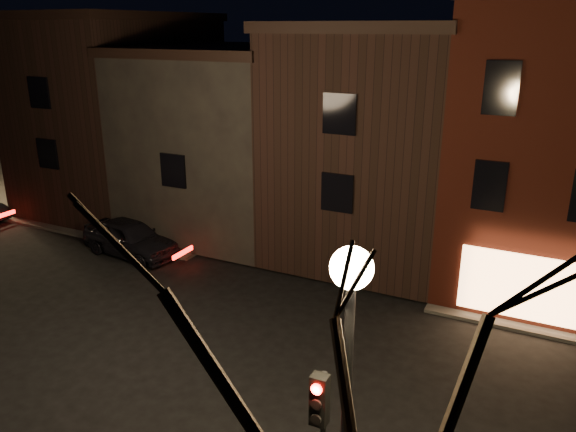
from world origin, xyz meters
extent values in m
plane|color=black|center=(0.00, 0.00, 0.00)|extent=(120.00, 120.00, 0.00)
cube|color=#2D2B28|center=(-20.00, 20.00, 0.06)|extent=(30.00, 30.00, 0.12)
cube|color=#3D120B|center=(8.00, 9.50, 5.12)|extent=(6.00, 8.00, 10.00)
cube|color=#F7AE6F|center=(8.00, 5.45, 1.42)|extent=(4.00, 0.12, 2.20)
cube|color=black|center=(1.50, 10.50, 4.62)|extent=(7.00, 10.00, 9.00)
cube|color=black|center=(1.50, 10.50, 9.32)|extent=(7.30, 10.30, 0.40)
cube|color=black|center=(-5.75, 10.50, 4.12)|extent=(7.50, 10.00, 8.00)
cube|color=black|center=(-5.75, 10.50, 8.32)|extent=(7.80, 10.30, 0.40)
cube|color=black|center=(-13.00, 10.50, 4.87)|extent=(7.00, 10.00, 9.50)
cube|color=black|center=(-13.00, 10.50, 9.82)|extent=(7.30, 10.30, 0.40)
sphere|color=#FFD18C|center=(6.20, -6.00, 6.30)|extent=(0.60, 0.60, 0.60)
cube|color=black|center=(5.60, -5.58, 3.72)|extent=(0.28, 0.22, 0.90)
cylinder|color=#FF0C07|center=(5.60, -5.70, 4.00)|extent=(0.18, 0.06, 0.18)
cylinder|color=black|center=(5.60, -5.70, 3.72)|extent=(0.18, 0.06, 0.18)
cylinder|color=black|center=(5.60, -5.70, 3.44)|extent=(0.18, 0.06, 0.18)
imported|color=black|center=(-7.53, 4.50, 0.78)|extent=(4.80, 2.43, 1.57)
camera|label=1|loc=(8.50, -12.52, 9.36)|focal=35.00mm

